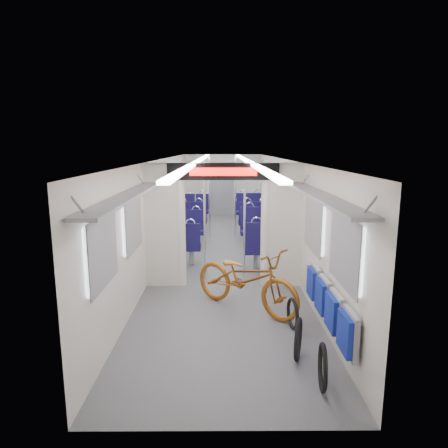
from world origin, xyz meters
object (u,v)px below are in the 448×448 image
bike_hoop_b (298,341)px  stanchion_near_right (244,221)px  flip_bench (328,304)px  stanchion_near_left (205,222)px  seat_bay_far_left (193,211)px  seat_bay_near_right (262,233)px  seat_bay_far_right (252,212)px  bike_hoop_c (293,315)px  bike_hoop_a (323,369)px  seat_bay_near_left (184,234)px  bicycle (246,279)px  stanchion_far_left (210,198)px  stanchion_far_right (235,198)px

bike_hoop_b → stanchion_near_right: bearing=98.9°
flip_bench → stanchion_near_left: bearing=122.3°
bike_hoop_b → seat_bay_far_left: (-1.85, 8.07, 0.30)m
seat_bay_near_right → seat_bay_far_right: size_ratio=1.00×
flip_bench → stanchion_near_left: size_ratio=0.91×
bike_hoop_c → bike_hoop_b: bearing=-95.5°
bike_hoop_a → bike_hoop_c: bearing=92.5°
seat_bay_near_left → seat_bay_near_right: bearing=-4.7°
bicycle → flip_bench: (1.00, -1.19, 0.06)m
stanchion_far_left → bike_hoop_b: bearing=-79.2°
bike_hoop_b → stanchion_near_left: size_ratio=0.23×
bike_hoop_a → stanchion_far_right: 7.43m
seat_bay_near_right → stanchion_far_right: (-0.58, 2.03, 0.58)m
bike_hoop_a → seat_bay_near_right: size_ratio=0.23×
stanchion_far_left → bike_hoop_c: bearing=-76.9°
seat_bay_near_right → stanchion_far_left: 2.49m
seat_bay_near_right → seat_bay_near_left: bearing=175.3°
seat_bay_near_left → stanchion_far_right: stanchion_far_right is taller
seat_bay_far_left → stanchion_far_right: size_ratio=0.92×
stanchion_near_left → flip_bench: bearing=-57.7°
stanchion_far_left → seat_bay_far_left: bearing=112.6°
bike_hoop_b → seat_bay_far_left: 8.29m
bicycle → stanchion_near_right: stanchion_near_right is taller
bike_hoop_c → stanchion_far_right: (-0.64, 5.87, 0.94)m
bicycle → bike_hoop_a: bicycle is taller
seat_bay_near_left → seat_bay_far_right: seat_bay_far_right is taller
seat_bay_far_right → stanchion_near_right: 4.76m
seat_bay_far_right → stanchion_near_left: (-1.29, -4.79, 0.58)m
bike_hoop_b → stanchion_near_right: stanchion_near_right is taller
bicycle → stanchion_far_left: 5.27m
bike_hoop_b → seat_bay_far_right: seat_bay_far_right is taller
bicycle → stanchion_far_right: size_ratio=0.86×
seat_bay_far_left → stanchion_far_right: 1.97m
stanchion_near_right → stanchion_far_left: same height
seat_bay_far_left → stanchion_far_right: (1.29, -1.36, 0.60)m
bike_hoop_c → seat_bay_near_right: seat_bay_near_right is taller
bike_hoop_a → bike_hoop_c: size_ratio=1.14×
seat_bay_near_left → stanchion_far_right: size_ratio=0.86×
flip_bench → bike_hoop_c: flip_bench is taller
stanchion_near_right → stanchion_far_right: same height
bike_hoop_c → seat_bay_near_right: 3.85m
bike_hoop_a → stanchion_near_left: bearing=111.0°
flip_bench → stanchion_near_left: 3.25m
bike_hoop_b → stanchion_near_right: 3.31m
bike_hoop_c → seat_bay_near_left: size_ratio=0.23×
stanchion_near_left → stanchion_near_right: 0.78m
bicycle → seat_bay_near_right: (0.58, 3.14, 0.05)m
bicycle → stanchion_near_right: size_ratio=0.86×
flip_bench → bike_hoop_b: bearing=-141.9°
bike_hoop_c → seat_bay_near_right: size_ratio=0.20×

